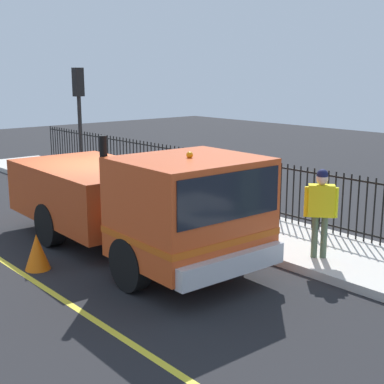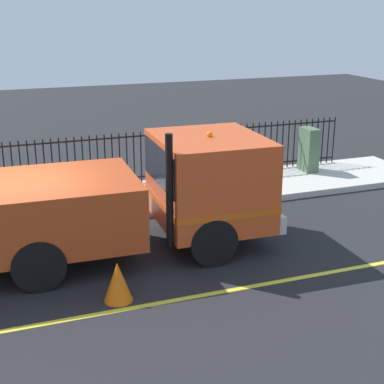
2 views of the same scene
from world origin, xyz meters
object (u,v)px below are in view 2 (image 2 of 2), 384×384
object	(u,v)px
worker_standing	(210,154)
work_truck	(132,193)
traffic_cone	(118,282)
utility_cabinet	(309,150)

from	to	relation	value
worker_standing	work_truck	bearing A→B (deg)	2.22
worker_standing	traffic_cone	distance (m)	5.60
work_truck	utility_cabinet	world-z (taller)	work_truck
utility_cabinet	traffic_cone	distance (m)	8.86
worker_standing	traffic_cone	world-z (taller)	worker_standing
work_truck	utility_cabinet	xyz separation A→B (m)	(3.52, -6.22, -0.46)
worker_standing	utility_cabinet	bearing A→B (deg)	156.92
utility_cabinet	traffic_cone	xyz separation A→B (m)	(-5.42, 6.99, -0.45)
traffic_cone	utility_cabinet	bearing A→B (deg)	-52.22
worker_standing	utility_cabinet	xyz separation A→B (m)	(1.09, -3.55, -0.45)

